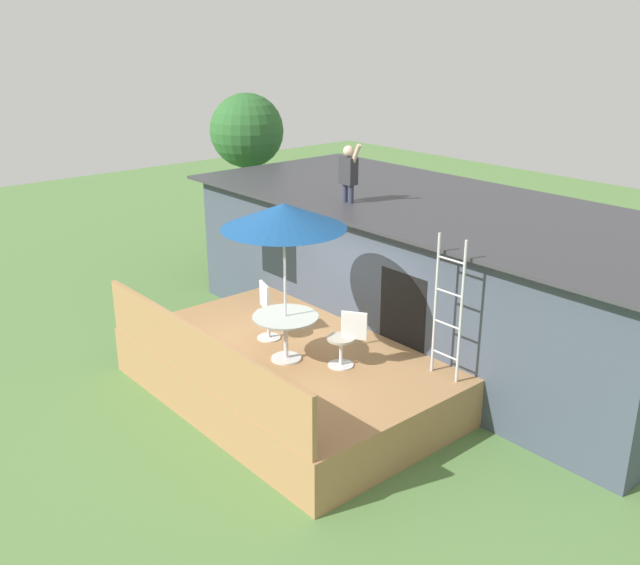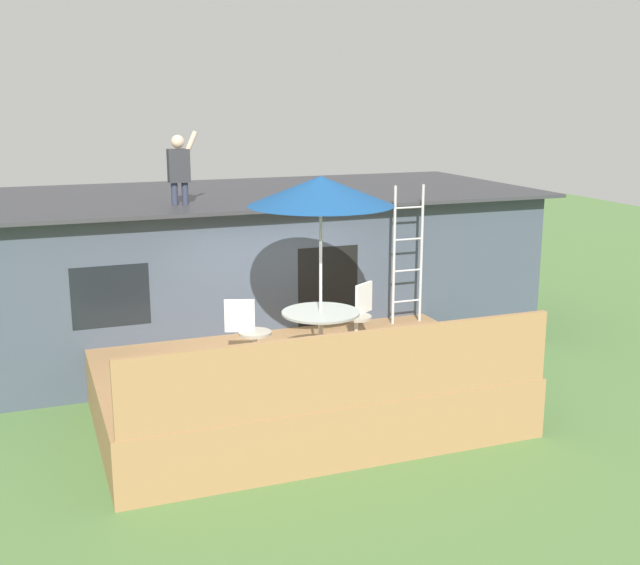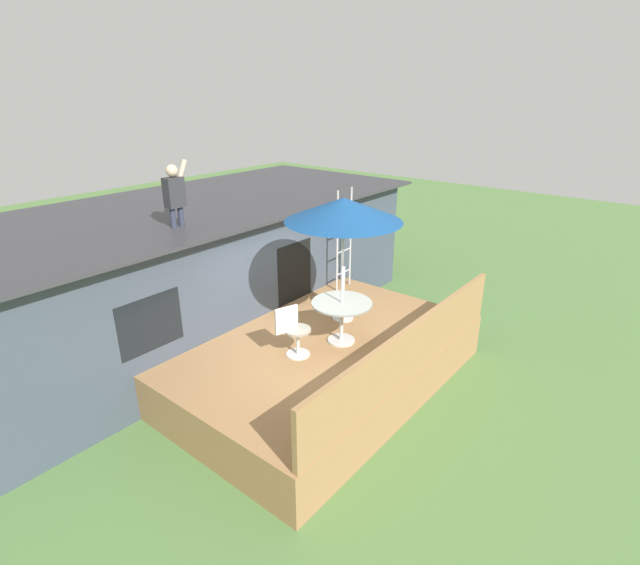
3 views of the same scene
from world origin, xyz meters
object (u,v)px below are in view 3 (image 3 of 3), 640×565
at_px(patio_umbrella, 344,210).
at_px(patio_chair_left, 294,331).
at_px(person_figure, 175,191).
at_px(step_ladder, 344,240).
at_px(patio_chair_right, 343,295).
at_px(patio_table, 342,311).

xyz_separation_m(patio_umbrella, patio_chair_left, (-0.90, 0.30, -1.89)).
bearing_deg(person_figure, patio_chair_left, -79.25).
relative_size(patio_umbrella, step_ladder, 1.15).
xyz_separation_m(step_ladder, patio_chair_right, (-1.22, -0.90, -0.64)).
relative_size(step_ladder, person_figure, 1.98).
relative_size(patio_umbrella, patio_chair_left, 2.76).
bearing_deg(person_figure, patio_umbrella, -62.50).
height_order(patio_table, person_figure, person_figure).
bearing_deg(patio_chair_right, patio_umbrella, 0.00).
xyz_separation_m(person_figure, patio_chair_right, (2.12, -1.99, -2.07)).
relative_size(patio_table, person_figure, 0.94).
relative_size(patio_table, step_ladder, 0.47).
relative_size(step_ladder, patio_chair_right, 2.39).
distance_m(patio_umbrella, step_ladder, 2.78).
bearing_deg(patio_chair_right, patio_chair_left, -26.28).
xyz_separation_m(patio_table, patio_chair_left, (-0.90, 0.30, -0.13)).
xyz_separation_m(patio_table, patio_chair_right, (0.79, 0.55, -0.13)).
distance_m(patio_table, patio_umbrella, 1.76).
bearing_deg(patio_table, patio_chair_left, 161.53).
xyz_separation_m(patio_table, person_figure, (-1.32, 2.54, 1.94)).
bearing_deg(patio_chair_left, step_ladder, 40.05).
xyz_separation_m(step_ladder, patio_chair_left, (-2.92, -1.15, -0.64)).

